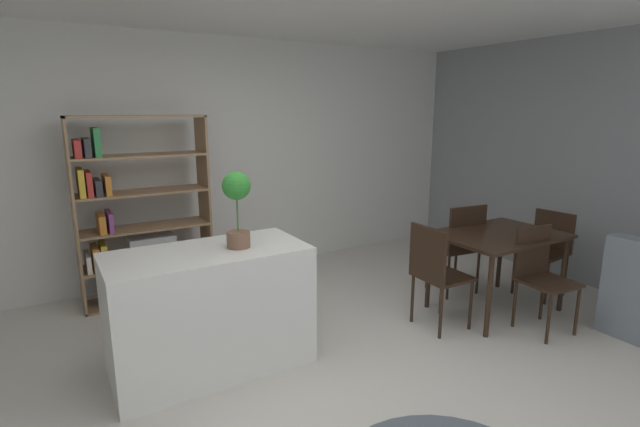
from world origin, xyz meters
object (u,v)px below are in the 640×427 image
dining_chair_island_side (435,268)px  dining_chair_near (540,270)px  dining_chair_far (460,241)px  potted_plant_on_island (237,201)px  open_bookshelf (133,221)px  dining_chair_window_side (547,245)px  kitchen_island (210,310)px  dining_table (498,241)px

dining_chair_island_side → dining_chair_near: size_ratio=1.04×
dining_chair_far → dining_chair_island_side: bearing=36.3°
potted_plant_on_island → open_bookshelf: open_bookshelf is taller
dining_chair_window_side → kitchen_island: bearing=-102.4°
dining_table → dining_chair_far: size_ratio=1.21×
potted_plant_on_island → dining_chair_near: (2.42, -0.78, -0.71)m
open_bookshelf → potted_plant_on_island: bearing=-74.7°
dining_chair_island_side → dining_chair_near: dining_chair_island_side is taller
dining_table → dining_chair_window_side: (0.78, 0.01, -0.16)m
potted_plant_on_island → dining_chair_near: 2.64m
dining_table → dining_chair_island_side: size_ratio=1.24×
dining_chair_near → dining_chair_far: bearing=96.2°
dining_chair_window_side → open_bookshelf: bearing=-124.6°
potted_plant_on_island → dining_table: (2.41, -0.33, -0.56)m
kitchen_island → potted_plant_on_island: bearing=-10.3°
kitchen_island → dining_chair_far: (2.62, 0.06, 0.11)m
open_bookshelf → dining_table: open_bookshelf is taller
kitchen_island → potted_plant_on_island: 0.82m
kitchen_island → dining_chair_island_side: size_ratio=1.52×
dining_chair_far → dining_chair_near: 0.88m
kitchen_island → dining_chair_far: size_ratio=1.48×
dining_chair_window_side → dining_chair_near: size_ratio=0.96×
dining_chair_island_side → kitchen_island: bearing=80.3°
dining_chair_far → dining_chair_near: (0.02, -0.88, -0.04)m
potted_plant_on_island → dining_chair_far: bearing=2.5°
open_bookshelf → dining_chair_far: bearing=-28.4°
kitchen_island → dining_chair_near: 2.76m
dining_chair_window_side → dining_chair_island_side: bearing=-96.0°
kitchen_island → dining_chair_island_side: dining_chair_island_side is taller
open_bookshelf → dining_chair_far: (2.85, -1.54, -0.24)m
dining_chair_near → dining_table: bearing=96.0°
potted_plant_on_island → open_bookshelf: bearing=105.3°
potted_plant_on_island → dining_chair_far: (2.40, 0.10, -0.67)m
dining_chair_window_side → dining_chair_near: bearing=-66.0°
open_bookshelf → dining_chair_island_side: bearing=-43.6°
kitchen_island → dining_chair_near: kitchen_island is taller
potted_plant_on_island → dining_table: bearing=-7.9°
dining_chair_far → dining_chair_near: dining_chair_far is taller
dining_table → potted_plant_on_island: bearing=172.1°
dining_chair_near → open_bookshelf: bearing=144.8°
dining_chair_window_side → dining_table: bearing=-95.5°
dining_chair_window_side → dining_chair_near: dining_chair_near is taller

